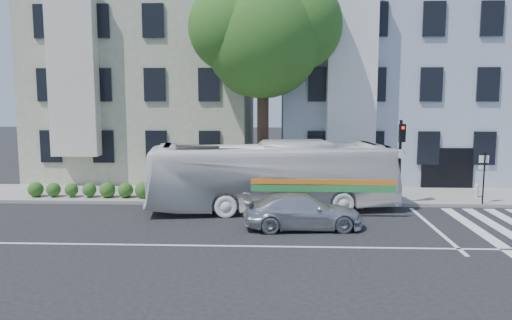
# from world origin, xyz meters

# --- Properties ---
(ground) EXTENTS (120.00, 120.00, 0.00)m
(ground) POSITION_xyz_m (0.00, 0.00, 0.00)
(ground) COLOR black
(ground) RESTS_ON ground
(sidewalk_far) EXTENTS (80.00, 4.00, 0.15)m
(sidewalk_far) POSITION_xyz_m (0.00, 8.00, 0.07)
(sidewalk_far) COLOR gray
(sidewalk_far) RESTS_ON ground
(building_left) EXTENTS (12.00, 10.00, 11.00)m
(building_left) POSITION_xyz_m (-7.00, 15.00, 5.50)
(building_left) COLOR #9C9D84
(building_left) RESTS_ON ground
(building_right) EXTENTS (12.00, 10.00, 11.00)m
(building_right) POSITION_xyz_m (7.00, 15.00, 5.50)
(building_right) COLOR #A1AFC0
(building_right) RESTS_ON ground
(street_tree) EXTENTS (7.30, 5.90, 11.10)m
(street_tree) POSITION_xyz_m (0.06, 8.74, 7.83)
(street_tree) COLOR #2D2116
(street_tree) RESTS_ON ground
(bus) EXTENTS (4.04, 10.79, 2.94)m
(bus) POSITION_xyz_m (0.49, 5.20, 1.47)
(bus) COLOR white
(bus) RESTS_ON ground
(sedan) EXTENTS (2.15, 4.51, 1.27)m
(sedan) POSITION_xyz_m (1.64, 2.30, 0.63)
(sedan) COLOR silver
(sedan) RESTS_ON ground
(hedge) EXTENTS (8.37, 3.33, 0.70)m
(hedge) POSITION_xyz_m (-6.32, 6.80, 0.50)
(hedge) COLOR #366721
(hedge) RESTS_ON sidewalk_far
(traffic_signal) EXTENTS (0.40, 0.52, 3.81)m
(traffic_signal) POSITION_xyz_m (6.03, 5.97, 2.46)
(traffic_signal) COLOR black
(traffic_signal) RESTS_ON ground
(fire_hydrant) EXTENTS (0.37, 0.21, 0.66)m
(fire_hydrant) POSITION_xyz_m (9.97, 7.55, 0.48)
(fire_hydrant) COLOR #B6B5B1
(fire_hydrant) RESTS_ON sidewalk_far
(far_sign_pole) EXTENTS (0.41, 0.16, 2.28)m
(far_sign_pole) POSITION_xyz_m (9.67, 6.15, 1.61)
(far_sign_pole) COLOR black
(far_sign_pole) RESTS_ON sidewalk_far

